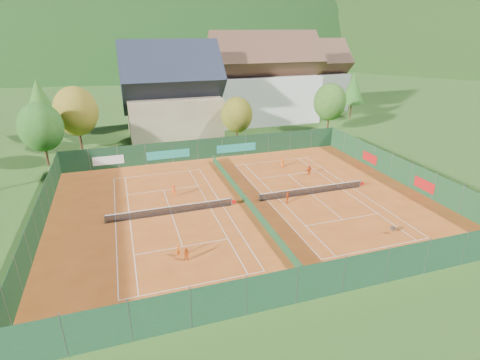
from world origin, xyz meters
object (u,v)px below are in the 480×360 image
ball_hopper (393,229)px  player_left_far (174,191)px  hotel_block_a (264,83)px  player_right_near (287,197)px  player_left_mid (187,255)px  chalet (172,98)px  player_right_far_b (309,170)px  hotel_block_b (308,80)px  player_right_far_a (282,162)px  player_left_near (178,250)px

ball_hopper → player_left_far: (-17.89, 14.51, 0.14)m
hotel_block_a → player_right_near: (-11.65, -37.20, -6.68)m
player_left_mid → player_right_near: bearing=49.3°
chalet → player_right_far_b: chalet is taller
hotel_block_b → ball_hopper: bearing=-109.5°
player_left_far → player_right_far_a: player_left_far is taller
hotel_block_b → player_left_far: 54.66m
hotel_block_b → ball_hopper: (-19.20, -54.23, -6.06)m
player_left_far → hotel_block_b: bearing=-113.8°
hotel_block_a → ball_hopper: size_ratio=27.00×
chalet → player_left_mid: 39.42m
hotel_block_a → player_right_near: hotel_block_a is taller
player_right_near → player_right_far_a: player_right_near is taller
chalet → hotel_block_a: (19.00, 6.00, 0.76)m
chalet → player_left_far: bearing=-99.0°
hotel_block_a → ball_hopper: hotel_block_a is taller
player_left_mid → player_right_far_b: bearing=55.8°
hotel_block_a → player_left_far: size_ratio=15.49×
chalet → player_right_far_a: (11.48, -20.64, -5.99)m
player_right_near → player_right_far_a: 11.34m
hotel_block_b → player_left_near: 64.86m
player_left_far → player_right_near: (11.44, -5.49, 0.01)m
player_left_near → player_right_near: size_ratio=0.85×
player_left_far → player_right_far_b: bearing=-156.5°
ball_hopper → player_right_far_a: 19.72m
player_left_near → player_right_far_b: size_ratio=0.96×
hotel_block_b → player_right_far_a: bearing=-121.9°
hotel_block_a → player_left_far: hotel_block_a is taller
player_right_near → hotel_block_a: bearing=22.4°
hotel_block_a → player_right_far_b: size_ratio=17.31×
ball_hopper → player_left_near: player_left_near is taller
player_left_mid → player_right_far_a: size_ratio=0.94×
player_left_near → player_right_far_b: 23.37m
chalet → player_right_far_b: (13.57, -24.39, -6.00)m
hotel_block_b → player_right_near: 52.31m
player_left_far → player_right_far_b: (17.66, 1.32, -0.07)m
chalet → ball_hopper: chalet is taller
ball_hopper → player_right_far_b: bearing=90.8°
player_left_near → player_left_mid: bearing=-88.8°
chalet → hotel_block_a: hotel_block_a is taller
hotel_block_a → player_left_mid: size_ratio=17.96×
player_right_near → hotel_block_b: bearing=10.2°
hotel_block_a → hotel_block_b: size_ratio=1.25×
ball_hopper → player_left_near: 19.54m
hotel_block_b → player_left_far: size_ratio=12.39×
hotel_block_a → player_left_near: size_ratio=17.98×
hotel_block_a → ball_hopper: (-5.20, -46.23, -6.83)m
hotel_block_b → player_left_near: size_ratio=14.39×
player_left_mid → player_left_far: (0.95, 12.92, 0.10)m
hotel_block_b → ball_hopper: size_ratio=21.60×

